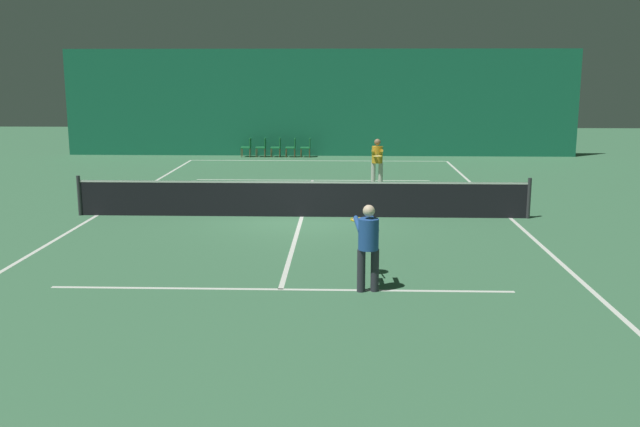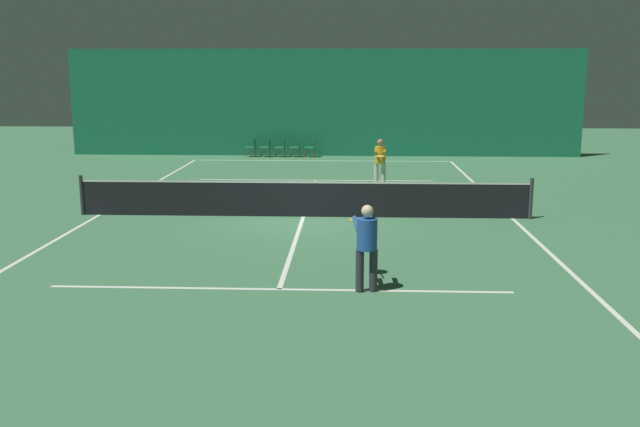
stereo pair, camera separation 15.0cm
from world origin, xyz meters
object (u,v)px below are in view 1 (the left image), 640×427
(player_far, at_px, (377,159))
(courtside_chair_1, at_px, (262,146))
(player_near, at_px, (368,241))
(courtside_chair_0, at_px, (248,146))
(tennis_net, at_px, (302,198))
(courtside_chair_2, at_px, (277,146))
(courtside_chair_3, at_px, (292,146))
(courtside_chair_4, at_px, (307,146))

(player_far, height_order, courtside_chair_1, player_far)
(player_near, xyz_separation_m, courtside_chair_0, (-4.75, 19.62, -0.42))
(tennis_net, height_order, courtside_chair_1, tennis_net)
(player_near, xyz_separation_m, player_far, (0.68, 11.63, 0.01))
(player_near, relative_size, courtside_chair_2, 1.84)
(courtside_chair_2, relative_size, courtside_chair_3, 1.00)
(player_far, bearing_deg, courtside_chair_0, -143.47)
(courtside_chair_2, height_order, courtside_chair_4, same)
(courtside_chair_0, bearing_deg, courtside_chair_1, 90.00)
(tennis_net, height_order, courtside_chair_0, tennis_net)
(player_near, height_order, courtside_chair_4, player_near)
(tennis_net, distance_m, courtside_chair_3, 13.27)
(courtside_chair_1, xyz_separation_m, courtside_chair_4, (2.00, 0.00, 0.00))
(player_far, relative_size, courtside_chair_2, 1.87)
(player_far, distance_m, courtside_chair_4, 8.46)
(courtside_chair_2, distance_m, courtside_chair_4, 1.33)
(player_near, relative_size, courtside_chair_3, 1.84)
(player_far, xyz_separation_m, courtside_chair_2, (-4.09, 7.99, -0.43))
(player_far, height_order, courtside_chair_4, player_far)
(courtside_chair_0, relative_size, courtside_chair_2, 1.00)
(courtside_chair_0, xyz_separation_m, courtside_chair_4, (2.67, 0.00, 0.00))
(player_far, relative_size, courtside_chair_3, 1.87)
(player_near, distance_m, courtside_chair_1, 20.04)
(player_near, distance_m, courtside_chair_4, 19.73)
(player_near, bearing_deg, tennis_net, 4.78)
(tennis_net, distance_m, courtside_chair_2, 13.35)
(player_near, relative_size, courtside_chair_4, 1.84)
(tennis_net, bearing_deg, player_far, 67.00)
(courtside_chair_1, bearing_deg, courtside_chair_0, -90.00)
(player_near, bearing_deg, courtside_chair_0, 4.89)
(courtside_chair_1, distance_m, courtside_chair_2, 0.67)
(tennis_net, relative_size, courtside_chair_1, 14.29)
(courtside_chair_2, relative_size, courtside_chair_4, 1.00)
(player_far, relative_size, courtside_chair_0, 1.87)
(courtside_chair_4, bearing_deg, courtside_chair_1, -90.00)
(tennis_net, distance_m, courtside_chair_4, 13.23)
(tennis_net, bearing_deg, courtside_chair_2, 98.08)
(player_far, xyz_separation_m, courtside_chair_1, (-4.76, 7.99, -0.43))
(courtside_chair_0, xyz_separation_m, courtside_chair_2, (1.33, 0.00, 0.00))
(courtside_chair_1, height_order, courtside_chair_4, same)
(tennis_net, distance_m, player_near, 6.60)
(player_far, height_order, courtside_chair_3, player_far)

